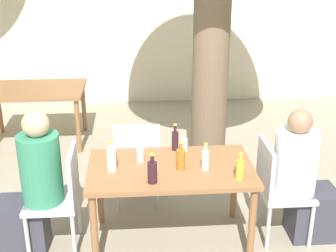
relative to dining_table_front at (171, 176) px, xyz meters
The scene contains 18 objects.
ground_plane 0.65m from the dining_table_front, ahead, with size 30.00×30.00×0.00m, color gray.
cafe_building_wall 4.02m from the dining_table_front, 90.00° to the left, with size 10.00×0.08×2.80m.
dining_table_front is the anchor object (origin of this frame).
dining_table_back 2.81m from the dining_table_front, 124.07° to the left, with size 1.27×0.87×0.74m.
patio_chair_0 0.94m from the dining_table_front, behind, with size 0.44×0.44×0.92m.
patio_chair_1 0.94m from the dining_table_front, ahead, with size 0.44×0.44×0.92m.
patio_chair_2 0.71m from the dining_table_front, 113.65° to the left, with size 0.44×0.44×0.92m.
person_seated_0 1.16m from the dining_table_front, behind, with size 0.57×0.34×1.27m.
person_seated_1 1.17m from the dining_table_front, ahead, with size 0.59×0.38×1.22m.
water_bottle_0 0.53m from the dining_table_front, behind, with size 0.08×0.08×0.26m.
amber_bottle_1 0.20m from the dining_table_front, 28.12° to the right, with size 0.07×0.07×0.25m.
oil_cruet_2 0.62m from the dining_table_front, 26.09° to the right, with size 0.06×0.06×0.23m.
wine_bottle_3 0.36m from the dining_table_front, 122.48° to the right, with size 0.08×0.08×0.25m.
water_bottle_4 0.34m from the dining_table_front, 13.34° to the right, with size 0.06×0.06×0.24m.
wine_bottle_5 0.39m from the dining_table_front, 78.74° to the left, with size 0.06×0.06×0.25m.
drinking_glass_0 0.32m from the dining_table_front, 154.65° to the left, with size 0.06×0.06×0.12m.
drinking_glass_1 0.36m from the dining_table_front, 64.31° to the left, with size 0.06×0.06×0.12m.
drinking_glass_2 0.54m from the dining_table_front, 163.59° to the left, with size 0.07×0.07×0.12m.
Camera 1 is at (-0.29, -3.51, 2.53)m, focal length 50.00 mm.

